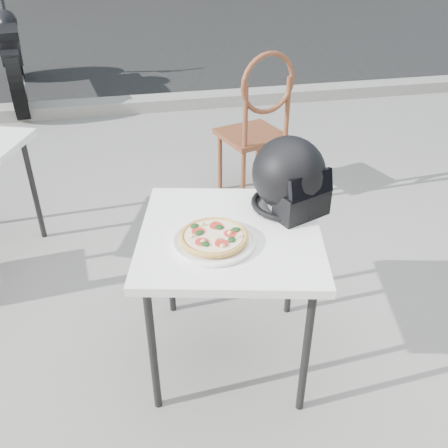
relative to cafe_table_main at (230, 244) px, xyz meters
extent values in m
plane|color=gray|center=(0.29, 0.46, -0.62)|extent=(80.00, 80.00, 0.00)
cube|color=black|center=(0.29, 7.46, -0.62)|extent=(30.00, 8.00, 0.00)
cube|color=gray|center=(0.29, 3.46, -0.56)|extent=(30.00, 0.25, 0.12)
cube|color=white|center=(0.00, 0.00, 0.04)|extent=(0.86, 0.86, 0.04)
cylinder|color=black|center=(-0.35, -0.22, -0.30)|extent=(0.04, 0.04, 0.65)
cylinder|color=black|center=(0.22, -0.35, -0.30)|extent=(0.04, 0.04, 0.65)
cylinder|color=black|center=(-0.22, 0.35, -0.30)|extent=(0.04, 0.04, 0.65)
cylinder|color=black|center=(0.35, 0.22, -0.30)|extent=(0.04, 0.04, 0.65)
cylinder|color=white|center=(-0.08, -0.07, 0.07)|extent=(0.34, 0.34, 0.01)
torus|color=white|center=(-0.08, -0.07, 0.07)|extent=(0.35, 0.35, 0.02)
cylinder|color=gold|center=(-0.08, -0.07, 0.09)|extent=(0.31, 0.31, 0.01)
torus|color=gold|center=(-0.08, -0.07, 0.09)|extent=(0.32, 0.32, 0.02)
cylinder|color=#B12513|center=(-0.08, -0.07, 0.09)|extent=(0.28, 0.28, 0.00)
cylinder|color=#FFE9C3|center=(-0.08, -0.07, 0.10)|extent=(0.27, 0.27, 0.00)
cylinder|color=red|center=(-0.02, -0.07, 0.10)|extent=(0.06, 0.06, 0.00)
cylinder|color=red|center=(-0.06, -0.01, 0.10)|extent=(0.06, 0.06, 0.00)
cylinder|color=red|center=(-0.13, -0.03, 0.10)|extent=(0.06, 0.06, 0.00)
cylinder|color=red|center=(-0.13, -0.10, 0.10)|extent=(0.06, 0.06, 0.00)
cylinder|color=red|center=(-0.06, -0.13, 0.10)|extent=(0.06, 0.06, 0.00)
ellipsoid|color=#143915|center=(-0.05, -0.02, 0.10)|extent=(0.04, 0.04, 0.01)
ellipsoid|color=#143915|center=(-0.13, -0.04, 0.10)|extent=(0.05, 0.04, 0.01)
ellipsoid|color=#143915|center=(-0.02, -0.11, 0.10)|extent=(0.04, 0.04, 0.01)
ellipsoid|color=#143915|center=(-0.12, -0.12, 0.10)|extent=(0.05, 0.05, 0.01)
ellipsoid|color=#143915|center=(0.01, -0.05, 0.10)|extent=(0.04, 0.03, 0.01)
ellipsoid|color=#143915|center=(-0.14, 0.01, 0.10)|extent=(0.05, 0.05, 0.01)
cylinder|color=#EEE991|center=(-0.08, -0.10, 0.11)|extent=(0.02, 0.02, 0.02)
cylinder|color=#EEE991|center=(-0.11, 0.01, 0.11)|extent=(0.02, 0.02, 0.02)
cylinder|color=#EEE991|center=(-0.02, -0.07, 0.11)|extent=(0.02, 0.02, 0.02)
cylinder|color=#EEE991|center=(-0.07, 0.02, 0.11)|extent=(0.02, 0.02, 0.02)
cylinder|color=#EEE991|center=(-0.06, -0.15, 0.11)|extent=(0.02, 0.02, 0.02)
cylinder|color=#EEE991|center=(-0.16, -0.06, 0.11)|extent=(0.02, 0.02, 0.02)
cylinder|color=#EEE991|center=(0.01, -0.10, 0.11)|extent=(0.02, 0.02, 0.02)
cylinder|color=#EEE991|center=(-0.13, -0.11, 0.11)|extent=(0.02, 0.02, 0.02)
ellipsoid|color=black|center=(0.28, 0.15, 0.22)|extent=(0.40, 0.41, 0.31)
cube|color=black|center=(0.31, 0.06, 0.12)|extent=(0.25, 0.19, 0.12)
torus|color=black|center=(0.28, 0.15, 0.08)|extent=(0.40, 0.40, 0.03)
cube|color=black|center=(0.33, 0.02, 0.22)|extent=(0.21, 0.12, 0.10)
cube|color=brown|center=(0.47, 1.49, -0.17)|extent=(0.50, 0.50, 0.04)
cylinder|color=brown|center=(0.58, 1.69, -0.40)|extent=(0.04, 0.04, 0.44)
cylinder|color=brown|center=(0.27, 1.60, -0.40)|extent=(0.04, 0.04, 0.44)
cylinder|color=brown|center=(0.68, 1.39, -0.40)|extent=(0.04, 0.04, 0.44)
cylinder|color=brown|center=(0.37, 1.29, -0.40)|extent=(0.04, 0.04, 0.44)
cylinder|color=brown|center=(0.68, 1.38, 0.04)|extent=(0.04, 0.04, 0.42)
cylinder|color=brown|center=(0.37, 1.28, 0.04)|extent=(0.04, 0.04, 0.42)
torus|color=brown|center=(0.53, 1.33, 0.23)|extent=(0.38, 0.15, 0.39)
cylinder|color=black|center=(-0.95, 1.20, -0.29)|extent=(0.04, 0.04, 0.67)
cylinder|color=black|center=(-1.59, 4.89, -0.31)|extent=(0.23, 0.64, 0.63)
cylinder|color=gray|center=(-1.59, 4.89, -0.31)|extent=(0.18, 0.23, 0.21)
cylinder|color=black|center=(-1.35, 3.45, -0.31)|extent=(0.23, 0.64, 0.63)
cylinder|color=gray|center=(-1.35, 3.45, -0.31)|extent=(0.18, 0.23, 0.21)
cube|color=black|center=(-1.47, 4.17, -0.04)|extent=(0.37, 1.12, 0.23)
ellipsoid|color=black|center=(-1.49, 4.33, 0.13)|extent=(0.30, 0.47, 0.23)
cube|color=black|center=(-1.42, 3.86, 0.11)|extent=(0.29, 0.55, 0.08)
cylinder|color=gray|center=(-1.58, 4.81, 0.03)|extent=(0.10, 0.34, 0.75)
cube|color=black|center=(-1.35, 3.47, -0.01)|extent=(0.18, 0.25, 0.05)
camera|label=1|loc=(-0.36, -1.62, 1.15)|focal=40.00mm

